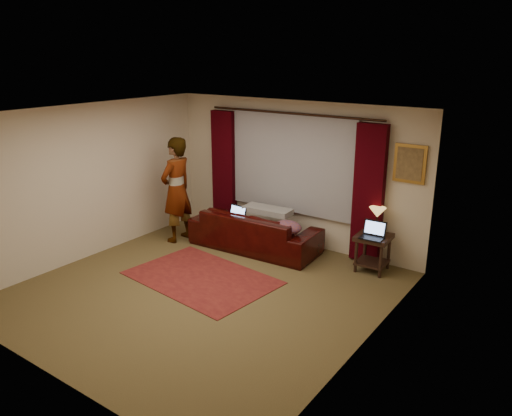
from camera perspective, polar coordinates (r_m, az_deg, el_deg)
The scene contains 20 objects.
floor at distance 7.55m, azimuth -5.96°, elevation -9.42°, with size 5.00×5.00×0.01m, color brown.
ceiling at distance 6.79m, azimuth -6.66°, elevation 10.60°, with size 5.00×5.00×0.02m, color silver.
wall_back at distance 9.01m, azimuth 4.26°, elevation 3.96°, with size 5.00×0.02×2.60m, color beige.
wall_front at distance 5.56m, azimuth -23.60°, elevation -6.25°, with size 5.00×0.02×2.60m, color beige.
wall_left at distance 8.86m, azimuth -18.56°, elevation 2.86°, with size 0.02×5.00×2.60m, color beige.
wall_right at distance 5.80m, azimuth 12.69°, elevation -4.20°, with size 0.02×5.00×2.60m, color beige.
sheer_curtain at distance 8.92m, azimuth 4.09°, elevation 5.14°, with size 2.50×0.05×1.80m, color #96959C.
drape_left at distance 9.79m, azimuth -3.66°, elevation 4.34°, with size 0.50×0.14×2.30m, color #310107.
drape_right at distance 8.30m, azimuth 12.74°, elevation 1.53°, with size 0.50×0.14×2.30m, color #310107.
curtain_rod at distance 8.73m, azimuth 4.04°, elevation 10.74°, with size 0.04×0.04×3.40m, color black.
picture_frame at distance 8.04m, azimuth 17.18°, elevation 4.86°, with size 0.50×0.04×0.60m, color #B07E32.
sofa at distance 8.87m, azimuth -0.14°, elevation -1.80°, with size 2.34×1.01×0.94m, color black.
throw_blanket at distance 8.80m, azimuth 1.35°, elevation 1.31°, with size 0.88×0.35×0.10m, color gray.
clothing_pile at distance 8.38m, azimuth 3.65°, elevation -2.25°, with size 0.50×0.38×0.21m, color brown.
laptop_sofa at distance 8.93m, azimuth -2.63°, elevation -0.77°, with size 0.37×0.40×0.27m, color black, non-canonical shape.
area_rug at distance 7.94m, azimuth -6.24°, elevation -7.92°, with size 2.25×1.50×0.01m, color maroon.
end_table at distance 8.26m, azimuth 13.18°, elevation -5.02°, with size 0.52×0.52×0.61m, color black.
tiffany_lamp at distance 8.19m, azimuth 13.65°, elevation -1.38°, with size 0.27×0.27×0.43m, color olive, non-canonical shape.
laptop_table at distance 7.96m, azimuth 13.13°, elevation -2.54°, with size 0.36×0.39×0.26m, color black, non-canonical shape.
person at distance 9.25m, azimuth -9.06°, elevation 2.06°, with size 0.57×0.57×1.95m, color gray.
Camera 1 is at (4.49, -5.03, 3.40)m, focal length 35.00 mm.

